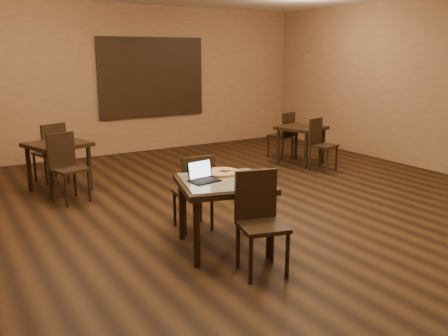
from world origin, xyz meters
TOP-DOWN VIEW (x-y plane):
  - ground at (0.00, 0.00)m, footprint 10.00×10.00m
  - wall_back at (0.00, 5.00)m, footprint 8.00×0.02m
  - mural at (0.50, 4.96)m, footprint 2.34×0.05m
  - tiled_table at (-1.00, -0.35)m, footprint 1.13×1.13m
  - chair_main_near at (-0.98, -0.97)m, footprint 0.51×0.51m
  - chair_main_far at (-1.01, 0.27)m, footprint 0.43×0.43m
  - laptop at (-1.20, -0.25)m, footprint 0.32×0.27m
  - plate at (-0.78, -0.53)m, footprint 0.28×0.28m
  - pizza_slice at (-0.78, -0.53)m, footprint 0.24×0.24m
  - pizza_pan at (-0.88, -0.11)m, footprint 0.35×0.35m
  - pizza_whole at (-0.88, -0.11)m, footprint 0.38×0.38m
  - spatula at (-0.86, -0.13)m, footprint 0.18×0.26m
  - napkin_roll at (-0.60, -0.49)m, footprint 0.12×0.18m
  - other_table_a at (2.35, 2.31)m, footprint 0.95×0.95m
  - other_table_a_chair_near at (2.32, 1.77)m, footprint 0.50×0.50m
  - other_table_a_chair_far at (2.37, 2.85)m, footprint 0.50×0.50m
  - other_table_b at (-1.98, 2.83)m, footprint 1.00×1.00m
  - other_table_b_chair_near at (-2.00, 2.27)m, footprint 0.52×0.52m
  - other_table_b_chair_far at (-1.95, 3.40)m, footprint 0.52×0.52m

SIDE VIEW (x-z plane):
  - ground at x=0.00m, z-range 0.00..0.00m
  - chair_main_far at x=-1.01m, z-range 0.06..0.98m
  - other_table_a_chair_near at x=2.32m, z-range 0.06..0.98m
  - other_table_a_chair_far at x=2.37m, z-range 0.06..0.98m
  - other_table_b_chair_near at x=-2.00m, z-range 0.06..1.03m
  - other_table_b_chair_far at x=-1.95m, z-range 0.06..1.03m
  - chair_main_near at x=-0.98m, z-range 0.06..1.04m
  - other_table_a at x=2.35m, z-range 0.24..0.95m
  - other_table_b at x=-1.98m, z-range 0.25..0.99m
  - tiled_table at x=-1.00m, z-range 0.28..1.04m
  - pizza_pan at x=-0.88m, z-range 0.76..0.77m
  - plate at x=-0.78m, z-range 0.76..0.78m
  - pizza_whole at x=-0.88m, z-range 0.77..0.80m
  - napkin_roll at x=-0.60m, z-range 0.76..0.81m
  - pizza_slice at x=-0.78m, z-range 0.78..0.80m
  - spatula at x=-0.86m, z-range 0.79..0.79m
  - laptop at x=-1.20m, z-range 0.71..0.92m
  - wall_back at x=0.00m, z-range 0.00..3.00m
  - mural at x=0.50m, z-range 0.73..2.37m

